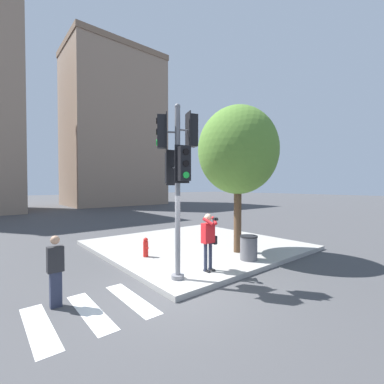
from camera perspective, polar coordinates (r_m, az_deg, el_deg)
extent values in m
plane|color=#424244|center=(7.26, -2.78, -21.12)|extent=(160.00, 160.00, 0.00)
cube|color=#9E9B96|center=(11.93, 0.69, -11.67)|extent=(8.00, 8.00, 0.16)
cube|color=silver|center=(6.97, -13.31, -22.13)|extent=(0.44, 2.21, 0.01)
cube|color=silver|center=(6.63, -21.66, -23.46)|extent=(0.44, 2.21, 0.01)
cube|color=silver|center=(6.43, -30.87, -24.39)|extent=(0.44, 2.21, 0.01)
cylinder|color=slate|center=(7.61, -3.19, -18.26)|extent=(0.37, 0.37, 0.12)
cylinder|color=slate|center=(7.17, -3.22, 0.02)|extent=(0.15, 0.15, 4.66)
sphere|color=slate|center=(7.50, -3.24, 18.44)|extent=(0.16, 0.16, 0.16)
cylinder|color=slate|center=(7.37, -3.90, 5.46)|extent=(0.09, 0.25, 0.05)
cube|color=black|center=(7.59, -4.68, 5.34)|extent=(0.34, 0.29, 0.90)
cube|color=black|center=(7.47, -4.26, 5.41)|extent=(0.42, 0.10, 1.02)
cylinder|color=black|center=(7.74, -5.10, 7.50)|extent=(0.17, 0.06, 0.17)
cylinder|color=black|center=(7.71, -5.10, 5.28)|extent=(0.17, 0.06, 0.17)
cylinder|color=green|center=(7.69, -5.09, 3.05)|extent=(0.17, 0.06, 0.17)
cylinder|color=slate|center=(7.01, -2.60, 6.13)|extent=(0.11, 0.25, 0.05)
cube|color=black|center=(6.79, -1.79, 6.29)|extent=(0.35, 0.30, 0.90)
cube|color=black|center=(6.91, -2.24, 6.20)|extent=(0.41, 0.12, 1.02)
cylinder|color=black|center=(6.70, -1.31, 8.93)|extent=(0.17, 0.07, 0.17)
cylinder|color=black|center=(6.67, -1.31, 6.38)|extent=(0.17, 0.07, 0.17)
cylinder|color=green|center=(6.65, -1.31, 3.80)|extent=(0.17, 0.07, 0.17)
cylinder|color=slate|center=(7.31, -4.82, 13.12)|extent=(0.24, 0.17, 0.05)
cube|color=black|center=(7.30, -6.77, 13.13)|extent=(0.36, 0.38, 0.90)
cube|color=black|center=(7.30, -5.71, 13.12)|extent=(0.24, 0.37, 1.02)
cylinder|color=black|center=(7.37, -7.87, 15.41)|extent=(0.12, 0.16, 0.17)
cylinder|color=black|center=(7.30, -7.86, 13.13)|extent=(0.12, 0.16, 0.17)
cylinder|color=green|center=(7.25, -7.85, 10.80)|extent=(0.12, 0.16, 0.17)
cylinder|color=slate|center=(7.40, -1.73, 13.57)|extent=(0.25, 0.13, 0.05)
cube|color=black|center=(7.48, 0.08, 13.44)|extent=(0.32, 0.36, 0.90)
cube|color=black|center=(7.43, -0.90, 13.51)|extent=(0.16, 0.40, 1.02)
cylinder|color=black|center=(7.59, 1.07, 15.58)|extent=(0.08, 0.17, 0.17)
cylinder|color=black|center=(7.52, 1.07, 13.36)|extent=(0.08, 0.17, 0.17)
cylinder|color=green|center=(7.47, 1.07, 11.11)|extent=(0.08, 0.17, 0.17)
cube|color=black|center=(8.18, 3.33, -17.11)|extent=(0.09, 0.24, 0.05)
cube|color=black|center=(8.31, 4.38, -16.81)|extent=(0.09, 0.24, 0.05)
cylinder|color=#282D42|center=(8.10, 3.03, -14.29)|extent=(0.11, 0.11, 0.86)
cylinder|color=#282D42|center=(8.23, 4.09, -14.03)|extent=(0.11, 0.11, 0.86)
cube|color=red|center=(8.00, 3.58, -9.06)|extent=(0.40, 0.22, 0.61)
sphere|color=tan|center=(7.93, 3.58, -5.66)|extent=(0.23, 0.23, 0.23)
cube|color=black|center=(7.71, 5.17, -6.01)|extent=(0.12, 0.10, 0.09)
cylinder|color=black|center=(7.66, 5.54, -6.06)|extent=(0.06, 0.08, 0.06)
cylinder|color=red|center=(7.75, 3.56, -6.54)|extent=(0.23, 0.35, 0.23)
cylinder|color=red|center=(7.93, 4.99, -6.36)|extent=(0.23, 0.35, 0.23)
cube|color=black|center=(8.25, 4.92, -10.55)|extent=(0.10, 0.20, 0.26)
cube|color=#282D42|center=(7.01, -28.03, -18.55)|extent=(0.24, 0.16, 0.82)
cube|color=#232326|center=(6.80, -28.10, -13.02)|extent=(0.34, 0.20, 0.58)
sphere|color=tan|center=(6.71, -28.14, -9.38)|extent=(0.20, 0.20, 0.20)
cylinder|color=brown|center=(10.32, 10.10, -5.08)|extent=(0.30, 0.30, 2.92)
ellipsoid|color=#568433|center=(10.34, 10.16, 9.15)|extent=(3.14, 3.14, 3.45)
cylinder|color=red|center=(9.83, -10.26, -12.36)|extent=(0.19, 0.19, 0.57)
sphere|color=red|center=(9.76, -10.27, -10.42)|extent=(0.17, 0.17, 0.17)
cylinder|color=red|center=(9.71, -9.89, -12.15)|extent=(0.08, 0.06, 0.08)
cylinder|color=#5B5B60|center=(9.49, 12.48, -12.12)|extent=(0.60, 0.60, 0.81)
cylinder|color=black|center=(9.40, 12.49, -9.59)|extent=(0.63, 0.63, 0.04)
cube|color=gray|center=(40.84, -17.02, 12.57)|extent=(12.96, 9.70, 21.44)
cube|color=#7A604C|center=(44.36, -17.13, 26.81)|extent=(13.16, 9.90, 0.80)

